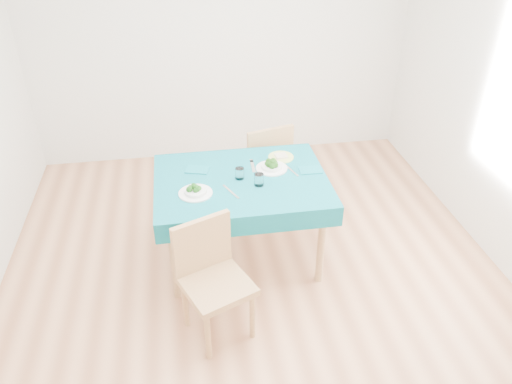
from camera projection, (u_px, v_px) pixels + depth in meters
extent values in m
cube|color=#A96A46|center=(256.00, 283.00, 3.97)|extent=(4.00, 4.50, 0.02)
cube|color=silver|center=(221.00, 35.00, 5.11)|extent=(4.00, 0.02, 2.70)
cube|color=#0A616E|center=(242.00, 219.00, 4.04)|extent=(1.32, 1.00, 0.76)
cube|color=#A97F4F|center=(216.00, 274.00, 3.26)|extent=(0.57, 0.59, 1.05)
cube|color=#A97F4F|center=(261.00, 149.00, 4.69)|extent=(0.56, 0.59, 1.11)
cube|color=silver|center=(191.00, 192.00, 3.67)|extent=(0.06, 0.20, 0.00)
cube|color=silver|center=(231.00, 192.00, 3.67)|extent=(0.11, 0.21, 0.00)
cube|color=silver|center=(253.00, 166.00, 3.99)|extent=(0.03, 0.20, 0.00)
cube|color=silver|center=(291.00, 170.00, 3.94)|extent=(0.08, 0.22, 0.00)
cube|color=#0E6C79|center=(197.00, 170.00, 3.94)|extent=(0.21, 0.17, 0.01)
cube|color=#0E6C79|center=(310.00, 170.00, 3.94)|extent=(0.18, 0.13, 0.01)
cylinder|color=white|center=(240.00, 173.00, 3.82)|extent=(0.07, 0.07, 0.09)
cylinder|color=white|center=(259.00, 180.00, 3.73)|extent=(0.07, 0.07, 0.09)
cylinder|color=#CCDD6B|center=(281.00, 157.00, 4.12)|extent=(0.21, 0.21, 0.01)
cube|color=beige|center=(281.00, 156.00, 4.11)|extent=(0.11, 0.11, 0.01)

